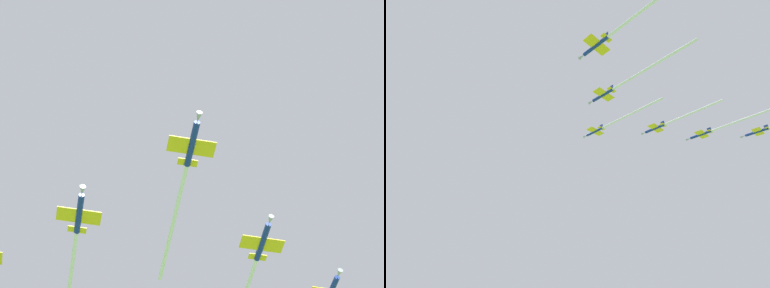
# 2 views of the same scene
# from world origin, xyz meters

# --- Properties ---
(jet_lead) EXTENTS (24.61, 39.73, 2.74)m
(jet_lead) POSITION_xyz_m (2.72, 21.69, 118.79)
(jet_lead) COLOR navy
(jet_port_inner) EXTENTS (25.08, 40.51, 2.74)m
(jet_port_inner) POSITION_xyz_m (7.80, 51.39, 118.40)
(jet_port_inner) COLOR navy
(jet_starboard_inner) EXTENTS (21.65, 34.78, 2.74)m
(jet_starboard_inner) POSITION_xyz_m (-24.51, 28.98, 119.19)
(jet_starboard_inner) COLOR navy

